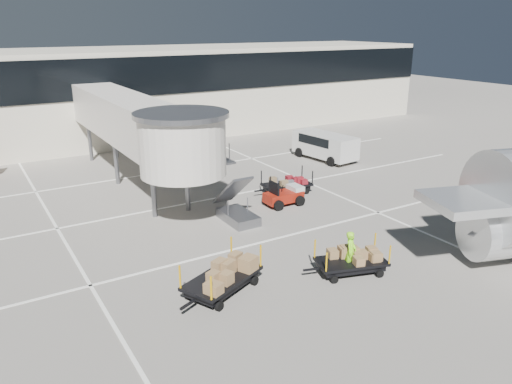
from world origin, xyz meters
TOP-DOWN VIEW (x-y plane):
  - ground at (0.00, 0.00)m, footprint 140.00×140.00m
  - lane_markings at (-0.67, 9.33)m, footprint 40.00×30.00m
  - terminal at (-0.35, 29.94)m, footprint 64.00×12.11m
  - jet_bridge at (-3.97, 12.26)m, footprint 5.70×20.40m
  - baggage_tug at (2.20, 5.86)m, footprint 2.33×1.49m
  - suitcase_cart at (3.55, 7.56)m, footprint 3.80×1.89m
  - box_cart_near at (-0.24, -2.58)m, footprint 3.70×2.27m
  - box_cart_far at (-5.72, -1.22)m, footprint 4.11×2.91m
  - ground_worker at (-0.15, -2.58)m, footprint 0.82×0.75m
  - minivan at (10.77, 12.99)m, footprint 2.83×5.54m

SIDE VIEW (x-z plane):
  - ground at x=0.00m, z-range 0.00..0.00m
  - lane_markings at x=-0.67m, z-range 0.00..0.02m
  - suitcase_cart at x=3.55m, z-range -0.22..1.24m
  - baggage_tug at x=2.20m, z-range -0.21..1.31m
  - box_cart_near at x=-0.24m, z-range -0.14..1.29m
  - box_cart_far at x=-5.72m, z-range -0.18..1.44m
  - ground_worker at x=-0.15m, z-range 0.00..1.89m
  - minivan at x=10.77m, z-range 0.20..2.22m
  - terminal at x=-0.35m, z-range -3.49..11.71m
  - jet_bridge at x=-3.97m, z-range 1.27..7.30m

